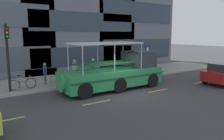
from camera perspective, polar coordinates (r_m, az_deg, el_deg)
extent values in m
plane|color=#3D3D3F|center=(14.87, 2.39, -5.74)|extent=(120.00, 120.00, 0.00)
cube|color=gray|center=(19.52, -7.46, -1.97)|extent=(32.00, 4.80, 0.18)
cube|color=#B2ADA3|center=(17.37, -3.75, -3.28)|extent=(32.00, 0.18, 0.18)
cube|color=#DBD64C|center=(11.33, -25.64, -11.43)|extent=(1.80, 0.12, 0.01)
cube|color=#DBD64C|center=(12.83, -3.77, -8.15)|extent=(1.80, 0.12, 0.01)
cube|color=#DBD64C|center=(15.72, 11.54, -5.09)|extent=(1.80, 0.12, 0.01)
cube|color=#DBD64C|center=(19.38, 21.52, -2.87)|extent=(1.80, 0.12, 0.01)
cube|color=#2D3D4C|center=(22.64, -6.21, 3.57)|extent=(11.09, 0.06, 1.82)
cube|color=#2D3D4C|center=(22.57, -6.35, 11.96)|extent=(11.09, 0.06, 1.82)
cube|color=#2D3D4C|center=(26.49, 6.96, 5.24)|extent=(9.86, 0.06, 2.27)
cube|color=#2D3D4C|center=(26.55, 7.13, 14.18)|extent=(9.86, 0.06, 2.27)
cylinder|color=gray|center=(17.39, -4.96, -0.36)|extent=(10.93, 0.07, 0.07)
cylinder|color=gray|center=(17.46, -4.94, -1.63)|extent=(10.93, 0.06, 0.06)
cylinder|color=gray|center=(15.60, -22.76, -3.60)|extent=(0.09, 0.09, 0.78)
cylinder|color=gray|center=(16.15, -15.15, -2.79)|extent=(0.09, 0.09, 0.78)
cylinder|color=gray|center=(16.96, -8.16, -2.00)|extent=(0.09, 0.09, 0.78)
cylinder|color=gray|center=(18.01, -1.91, -1.27)|extent=(0.09, 0.09, 0.78)
cylinder|color=gray|center=(19.25, 3.59, -0.61)|extent=(0.09, 0.09, 0.78)
cylinder|color=gray|center=(20.65, 8.39, -0.03)|extent=(0.09, 0.09, 0.78)
cylinder|color=black|center=(15.53, -24.72, 2.69)|extent=(0.16, 0.16, 4.24)
cube|color=black|center=(15.26, -24.99, 8.49)|extent=(0.24, 0.20, 0.72)
sphere|color=red|center=(15.15, -24.97, 9.33)|extent=(0.14, 0.14, 0.14)
sphere|color=gold|center=(15.15, -24.92, 8.50)|extent=(0.14, 0.14, 0.14)
sphere|color=green|center=(15.15, -24.86, 7.67)|extent=(0.14, 0.14, 0.14)
cylinder|color=#4C4F54|center=(21.19, 8.75, 2.62)|extent=(0.08, 0.08, 2.56)
cube|color=navy|center=(21.07, 8.90, 5.12)|extent=(0.60, 0.04, 0.76)
cube|color=white|center=(21.05, 8.94, 5.12)|extent=(0.24, 0.01, 0.36)
torus|color=black|center=(16.16, -19.74, -3.14)|extent=(0.70, 0.04, 0.70)
torus|color=black|center=(15.95, -23.36, -3.51)|extent=(0.70, 0.04, 0.70)
cylinder|color=#268C3F|center=(16.02, -21.57, -2.77)|extent=(0.95, 0.04, 0.04)
cylinder|color=#268C3F|center=(15.95, -22.23, -2.34)|extent=(0.19, 0.04, 0.51)
cube|color=black|center=(15.90, -22.43, -1.36)|extent=(0.20, 0.08, 0.06)
cylinder|color=#A5A5AA|center=(16.06, -19.98, -1.41)|extent=(0.03, 0.46, 0.03)
cube|color=#2D9351|center=(15.67, 0.09, -1.83)|extent=(7.26, 2.39, 1.12)
cone|color=#2D9351|center=(18.51, 11.54, -0.33)|extent=(1.63, 1.07, 1.07)
cylinder|color=#2D9351|center=(13.99, -12.30, -3.36)|extent=(0.36, 1.07, 1.07)
cube|color=#19512C|center=(14.68, 2.77, -2.02)|extent=(7.26, 0.04, 0.12)
sphere|color=white|center=(18.79, 12.41, -0.06)|extent=(0.22, 0.22, 0.22)
cube|color=#33383D|center=(16.93, 6.71, 2.82)|extent=(1.82, 2.01, 1.15)
cube|color=silver|center=(15.10, -1.62, 6.77)|extent=(4.72, 2.20, 0.10)
cylinder|color=#B2B2B7|center=(17.30, 2.77, 3.99)|extent=(0.07, 0.07, 1.74)
cylinder|color=#B2B2B7|center=(15.68, 7.40, 3.40)|extent=(0.07, 0.07, 1.74)
cylinder|color=#B2B2B7|center=(16.06, -3.64, 3.59)|extent=(0.07, 0.07, 1.74)
cylinder|color=#B2B2B7|center=(14.30, 0.67, 2.94)|extent=(0.07, 0.07, 1.74)
cylinder|color=#B2B2B7|center=(15.05, -11.00, 3.08)|extent=(0.07, 0.07, 1.74)
cylinder|color=#B2B2B7|center=(13.15, -7.37, 2.33)|extent=(0.07, 0.07, 1.74)
cube|color=#19512C|center=(15.70, -2.73, 1.92)|extent=(4.34, 0.28, 0.12)
cube|color=#19512C|center=(14.74, -0.40, 1.47)|extent=(4.34, 0.28, 0.12)
cylinder|color=black|center=(18.21, 5.23, -1.41)|extent=(1.00, 0.28, 1.00)
cylinder|color=black|center=(16.60, 10.05, -2.54)|extent=(1.00, 0.28, 1.00)
cylinder|color=black|center=(16.55, -2.58, -2.44)|extent=(1.00, 0.28, 1.00)
cylinder|color=black|center=(14.76, 1.92, -3.85)|extent=(1.00, 0.28, 1.00)
cylinder|color=black|center=(15.40, -10.66, -3.47)|extent=(1.00, 0.28, 1.00)
cylinder|color=black|center=(13.46, -6.89, -5.18)|extent=(1.00, 0.28, 1.00)
cylinder|color=#1E2338|center=(20.50, 4.74, 0.09)|extent=(0.11, 0.11, 0.87)
cylinder|color=#1E2338|center=(20.34, 4.89, 0.01)|extent=(0.11, 0.11, 0.87)
cube|color=#236B47|center=(20.31, 4.84, 2.11)|extent=(0.29, 0.37, 0.61)
cylinder|color=#236B47|center=(20.52, 4.65, 2.10)|extent=(0.08, 0.08, 0.55)
cylinder|color=#236B47|center=(20.12, 5.03, 1.95)|extent=(0.08, 0.08, 0.55)
sphere|color=beige|center=(20.27, 4.86, 3.37)|extent=(0.24, 0.24, 0.24)
cylinder|color=black|center=(19.02, -4.86, -0.73)|extent=(0.10, 0.10, 0.79)
cylinder|color=black|center=(19.16, -4.69, -0.65)|extent=(0.10, 0.10, 0.79)
cube|color=navy|center=(18.99, -4.80, 1.32)|extent=(0.34, 0.32, 0.56)
cylinder|color=navy|center=(18.81, -5.01, 1.16)|extent=(0.07, 0.07, 0.50)
cylinder|color=navy|center=(19.17, -4.59, 1.31)|extent=(0.07, 0.07, 0.50)
sphere|color=beige|center=(18.94, -4.82, 2.55)|extent=(0.22, 0.22, 0.22)
cylinder|color=black|center=(18.25, -9.55, -1.21)|extent=(0.10, 0.10, 0.81)
cylinder|color=black|center=(18.15, -9.15, -1.25)|extent=(0.10, 0.10, 0.81)
cube|color=#B7B2A8|center=(18.09, -9.40, 0.93)|extent=(0.30, 0.35, 0.57)
cylinder|color=#B7B2A8|center=(18.22, -9.90, 0.88)|extent=(0.07, 0.07, 0.52)
cylinder|color=#B7B2A8|center=(17.97, -8.89, 0.80)|extent=(0.07, 0.07, 0.52)
sphere|color=tan|center=(18.04, -9.44, 2.25)|extent=(0.22, 0.22, 0.22)
cylinder|color=#47423D|center=(17.02, -16.36, -2.25)|extent=(0.10, 0.10, 0.78)
cylinder|color=#47423D|center=(17.16, -16.53, -2.16)|extent=(0.10, 0.10, 0.78)
cube|color=navy|center=(16.97, -16.55, 0.00)|extent=(0.18, 0.30, 0.55)
cylinder|color=navy|center=(16.80, -16.33, -0.18)|extent=(0.07, 0.07, 0.50)
cylinder|color=navy|center=(17.16, -16.76, -0.01)|extent=(0.07, 0.07, 0.50)
sphere|color=#936B4C|center=(16.92, -16.61, 1.35)|extent=(0.21, 0.21, 0.21)
cylinder|color=black|center=(18.79, 22.46, -2.30)|extent=(0.64, 0.22, 0.64)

